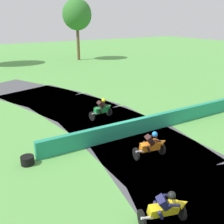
{
  "coord_description": "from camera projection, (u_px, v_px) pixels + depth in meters",
  "views": [
    {
      "loc": [
        -7.96,
        -10.99,
        6.34
      ],
      "look_at": [
        -0.02,
        1.72,
        0.9
      ],
      "focal_mm": 42.09,
      "sensor_mm": 36.0,
      "label": 1
    }
  ],
  "objects": [
    {
      "name": "ground_plane",
      "position": [
        128.0,
        136.0,
        14.89
      ],
      "size": [
        120.0,
        120.0,
        0.0
      ],
      "primitive_type": "plane",
      "color": "#569947"
    },
    {
      "name": "motorcycle_lead_yellow",
      "position": [
        166.0,
        208.0,
        8.32
      ],
      "size": [
        1.69,
        1.13,
        1.43
      ],
      "color": "black",
      "rests_on": "ground"
    },
    {
      "name": "tire_stack_mid_a",
      "position": [
        27.0,
        160.0,
        11.93
      ],
      "size": [
        0.61,
        0.61,
        0.4
      ],
      "color": "black",
      "rests_on": "ground"
    },
    {
      "name": "safety_barrier",
      "position": [
        201.0,
        111.0,
        17.53
      ],
      "size": [
        22.16,
        0.84,
        0.9
      ],
      "primitive_type": "cube",
      "rotation": [
        0.0,
        0.0,
        -1.6
      ],
      "color": "#1E8466",
      "rests_on": "ground"
    },
    {
      "name": "track_asphalt",
      "position": [
        108.0,
        141.0,
        14.26
      ],
      "size": [
        10.92,
        36.09,
        0.01
      ],
      "color": "#47474C",
      "rests_on": "ground"
    },
    {
      "name": "motorcycle_chase_orange",
      "position": [
        152.0,
        145.0,
        12.38
      ],
      "size": [
        1.71,
        0.94,
        1.43
      ],
      "color": "black",
      "rests_on": "ground"
    },
    {
      "name": "tree_far_left",
      "position": [
        77.0,
        15.0,
        38.96
      ],
      "size": [
        4.32,
        4.32,
        8.96
      ],
      "color": "brown",
      "rests_on": "ground"
    },
    {
      "name": "motorcycle_trailing_green",
      "position": [
        102.0,
        109.0,
        17.25
      ],
      "size": [
        1.68,
        0.86,
        1.42
      ],
      "color": "black",
      "rests_on": "ground"
    }
  ]
}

